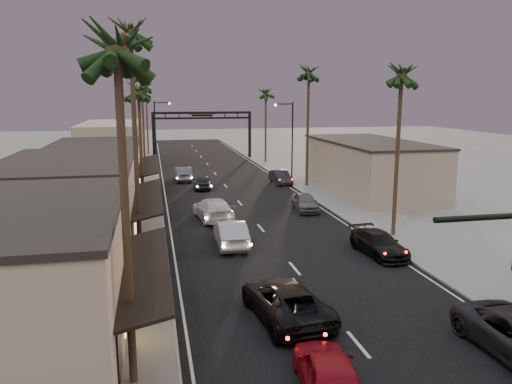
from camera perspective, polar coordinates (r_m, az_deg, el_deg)
name	(u,v)px	position (r m, az deg, el deg)	size (l,w,h in m)	color
ground	(234,197)	(48.59, -2.48, -0.53)	(200.00, 200.00, 0.00)	slate
road	(227,187)	(53.44, -3.35, 0.52)	(14.00, 120.00, 0.02)	black
sidewalk_left	(137,179)	(59.79, -13.40, 1.41)	(5.00, 92.00, 0.12)	slate
sidewalk_right	(294,174)	(62.19, 4.37, 2.04)	(5.00, 92.00, 0.12)	slate
storefront_near	(11,285)	(20.90, -26.17, -9.57)	(8.00, 12.00, 5.50)	#BCA78F
storefront_mid	(70,205)	(34.12, -20.52, -1.45)	(8.00, 14.00, 5.50)	gray
storefront_far	(96,172)	(49.79, -17.83, 2.15)	(8.00, 16.00, 5.00)	#BCA78F
storefront_dist	(113,144)	(72.49, -16.04, 5.26)	(8.00, 20.00, 6.00)	gray
building_right	(370,167)	(52.25, 12.85, 2.79)	(8.00, 18.00, 5.00)	gray
arch	(202,123)	(77.48, -6.17, 7.84)	(15.20, 0.40, 7.27)	black
streetlight_right	(290,137)	(54.18, 3.89, 6.34)	(2.13, 0.30, 9.00)	black
streetlight_left	(157,130)	(65.14, -11.20, 6.93)	(2.13, 0.30, 9.00)	black
palm_la	(116,35)	(16.11, -15.68, 16.87)	(3.20, 3.20, 13.20)	#38281C
palm_lb	(130,26)	(29.24, -14.21, 17.93)	(3.20, 3.20, 15.20)	#38281C
palm_lc	(138,86)	(43.00, -13.32, 11.73)	(3.20, 3.20, 12.20)	#38281C
palm_ld	(141,72)	(62.05, -13.00, 13.22)	(3.20, 3.20, 14.20)	#38281C
palm_ra	(402,68)	(35.05, 16.35, 13.42)	(3.20, 3.20, 13.20)	#38281C
palm_rb	(309,69)	(53.60, 6.06, 13.84)	(3.20, 3.20, 14.20)	#38281C
palm_rc	(266,90)	(72.84, 1.13, 11.59)	(3.20, 3.20, 12.20)	#38281C
palm_far	(146,85)	(85.01, -12.50, 11.90)	(3.20, 3.20, 13.20)	#38281C
oncoming_red	(329,373)	(17.41, 8.31, -19.84)	(1.88, 4.67, 1.59)	maroon
oncoming_pickup	(285,301)	(22.43, 3.38, -12.30)	(2.74, 5.94, 1.65)	black
oncoming_silver	(231,233)	(32.68, -2.91, -4.71)	(1.81, 5.20, 1.71)	#A4A4A9
oncoming_white	(213,209)	(39.60, -4.94, -1.94)	(2.41, 5.92, 1.72)	silver
oncoming_dgrey	(202,182)	(52.70, -6.18, 1.13)	(1.73, 4.29, 1.46)	black
oncoming_grey_far	(183,174)	(57.98, -8.35, 2.06)	(1.73, 4.97, 1.64)	#4F4E54
curbside_black	(379,244)	(31.75, 13.88, -5.75)	(2.01, 4.96, 1.44)	black
curbside_grey	(305,202)	(42.71, 5.63, -1.14)	(1.79, 4.44, 1.51)	#545459
curbside_far	(281,177)	(55.53, 2.82, 1.70)	(1.58, 4.54, 1.50)	black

